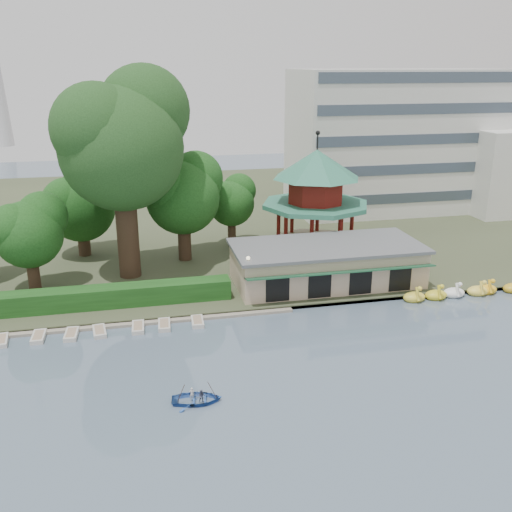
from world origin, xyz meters
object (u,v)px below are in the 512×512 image
object	(u,v)px
boathouse	(326,263)
big_tree	(122,137)
dock	(96,325)
pavilion	(316,191)
rowboat_with_passengers	(197,396)

from	to	relation	value
boathouse	big_tree	xyz separation A→B (m)	(-18.84, 6.22, 12.05)
dock	pavilion	bearing A→B (deg)	31.66
dock	rowboat_with_passengers	world-z (taller)	rowboat_with_passengers
boathouse	pavilion	size ratio (longest dim) A/B	1.38
boathouse	rowboat_with_passengers	size ratio (longest dim) A/B	3.76
boathouse	big_tree	bearing A→B (deg)	161.73
boathouse	rowboat_with_passengers	world-z (taller)	boathouse
dock	boathouse	distance (m)	22.62
big_tree	rowboat_with_passengers	world-z (taller)	big_tree
dock	pavilion	size ratio (longest dim) A/B	2.52
dock	big_tree	distance (m)	18.31
rowboat_with_passengers	boathouse	bearing A→B (deg)	50.11
dock	boathouse	world-z (taller)	boathouse
big_tree	pavilion	bearing A→B (deg)	10.35
pavilion	rowboat_with_passengers	size ratio (longest dim) A/B	2.73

